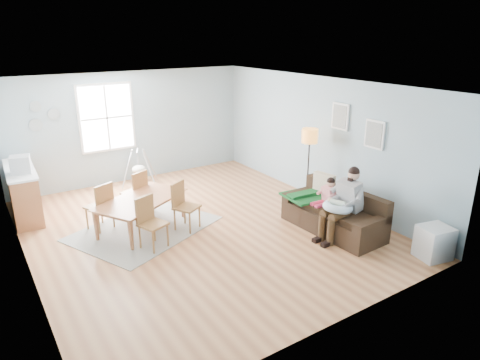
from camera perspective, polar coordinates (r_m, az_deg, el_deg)
room at (r=7.63m, az=-5.89°, el=10.34°), size 8.40×9.40×3.90m
window at (r=10.73m, az=-17.37°, el=7.93°), size 1.32×0.08×1.62m
pictures at (r=8.73m, az=15.30°, el=7.07°), size 0.05×1.34×0.74m
wall_plates at (r=10.41m, az=-24.92°, el=7.73°), size 0.67×0.02×0.66m
sofa at (r=8.31m, az=12.54°, el=-4.68°), size 0.93×2.01×0.80m
green_throw at (r=8.59m, az=9.07°, el=-2.03°), size 0.95×0.81×0.04m
beige_pillow at (r=8.62m, az=11.14°, el=-0.60°), size 0.19×0.47×0.46m
father at (r=7.90m, az=13.66°, el=-2.80°), size 0.94×0.44×1.31m
nursing_pillow at (r=7.82m, az=12.89°, el=-3.53°), size 0.63×0.62×0.22m
infant at (r=7.81m, az=12.72°, el=-2.98°), size 0.21×0.36×0.13m
toddler at (r=8.23m, az=11.44°, el=-1.90°), size 0.50×0.25×0.79m
floor_lamp at (r=9.15m, az=9.25°, el=4.99°), size 0.33×0.33×1.66m
storage_cube at (r=7.83m, az=24.42°, el=-7.60°), size 0.58×0.54×0.55m
rug at (r=8.46m, az=-12.61°, el=-6.30°), size 3.04×2.73×0.01m
dining_table at (r=8.34m, az=-12.75°, el=-4.44°), size 1.99×1.71×0.61m
chair_sw at (r=7.56m, az=-11.99°, el=-5.12°), size 0.53×0.53×0.92m
chair_se at (r=8.15m, az=-7.62°, el=-3.02°), size 0.57×0.57×0.92m
chair_nw at (r=8.42m, az=-17.98°, el=-3.03°), size 0.55×0.55×0.94m
chair_ne at (r=8.96m, az=-13.57°, el=-1.29°), size 0.56×0.56×0.93m
counter at (r=9.72m, az=-26.92°, el=-1.39°), size 0.62×1.83×1.01m
monitor at (r=9.20m, az=-27.27°, el=1.86°), size 0.41×0.39×0.33m
baby_swing at (r=10.86m, az=-13.34°, el=1.49°), size 1.08×1.09×0.84m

